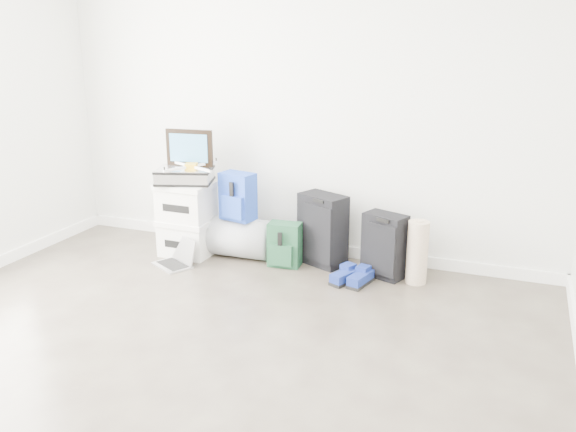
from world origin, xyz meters
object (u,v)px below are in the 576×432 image
at_px(boxes_stack, 187,219).
at_px(laptop, 177,259).
at_px(briefcase, 185,176).
at_px(large_suitcase, 322,230).
at_px(carry_on, 384,246).
at_px(duffel_bag, 240,237).

xyz_separation_m(boxes_stack, laptop, (0.05, -0.27, -0.27)).
relative_size(briefcase, laptop, 1.15).
distance_m(boxes_stack, large_suitcase, 1.21).
relative_size(boxes_stack, briefcase, 1.42).
bearing_deg(carry_on, briefcase, -155.52).
bearing_deg(briefcase, duffel_bag, -4.07).
bearing_deg(duffel_bag, carry_on, -1.42).
xyz_separation_m(briefcase, laptop, (0.05, -0.27, -0.67)).
distance_m(briefcase, large_suitcase, 1.28).
relative_size(briefcase, carry_on, 0.88).
bearing_deg(duffel_bag, large_suitcase, 5.45).
bearing_deg(laptop, carry_on, 41.46).
xyz_separation_m(duffel_bag, carry_on, (1.29, -0.00, 0.09)).
xyz_separation_m(duffel_bag, laptop, (-0.41, -0.39, -0.12)).
relative_size(boxes_stack, large_suitcase, 1.07).
bearing_deg(boxes_stack, carry_on, 4.47).
bearing_deg(boxes_stack, laptop, -79.51).
height_order(briefcase, duffel_bag, briefcase).
bearing_deg(duffel_bag, boxes_stack, -167.66).
height_order(briefcase, carry_on, briefcase).
distance_m(duffel_bag, laptop, 0.58).
bearing_deg(large_suitcase, duffel_bag, -148.74).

